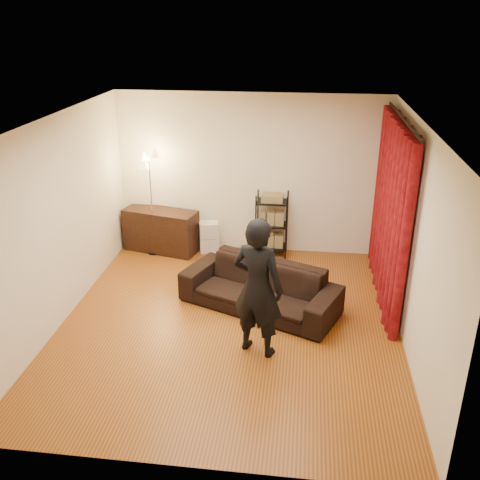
# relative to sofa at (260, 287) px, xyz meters

# --- Properties ---
(floor) EXTENTS (5.00, 5.00, 0.00)m
(floor) POSITION_rel_sofa_xyz_m (-0.36, -0.46, -0.32)
(floor) COLOR brown
(floor) RESTS_ON ground
(ceiling) EXTENTS (5.00, 5.00, 0.00)m
(ceiling) POSITION_rel_sofa_xyz_m (-0.36, -0.46, 2.38)
(ceiling) COLOR white
(ceiling) RESTS_ON ground
(wall_back) EXTENTS (5.00, 0.00, 5.00)m
(wall_back) POSITION_rel_sofa_xyz_m (-0.36, 2.04, 1.03)
(wall_back) COLOR beige
(wall_back) RESTS_ON ground
(wall_front) EXTENTS (5.00, 0.00, 5.00)m
(wall_front) POSITION_rel_sofa_xyz_m (-0.36, -2.96, 1.03)
(wall_front) COLOR beige
(wall_front) RESTS_ON ground
(wall_left) EXTENTS (0.00, 5.00, 5.00)m
(wall_left) POSITION_rel_sofa_xyz_m (-2.61, -0.46, 1.03)
(wall_left) COLOR beige
(wall_left) RESTS_ON ground
(wall_right) EXTENTS (0.00, 5.00, 5.00)m
(wall_right) POSITION_rel_sofa_xyz_m (1.89, -0.46, 1.03)
(wall_right) COLOR beige
(wall_right) RESTS_ON ground
(curtain_rod) EXTENTS (0.04, 2.65, 0.04)m
(curtain_rod) POSITION_rel_sofa_xyz_m (1.79, 0.66, 2.26)
(curtain_rod) COLOR black
(curtain_rod) RESTS_ON wall_right
(curtain) EXTENTS (0.22, 2.65, 2.55)m
(curtain) POSITION_rel_sofa_xyz_m (1.77, 0.66, 0.95)
(curtain) COLOR maroon
(curtain) RESTS_ON ground
(sofa) EXTENTS (2.37, 1.66, 0.64)m
(sofa) POSITION_rel_sofa_xyz_m (0.00, 0.00, 0.00)
(sofa) COLOR black
(sofa) RESTS_ON ground
(person) EXTENTS (0.75, 0.62, 1.76)m
(person) POSITION_rel_sofa_xyz_m (0.06, -1.04, 0.56)
(person) COLOR black
(person) RESTS_ON ground
(media_cabinet) EXTENTS (1.34, 0.76, 0.74)m
(media_cabinet) POSITION_rel_sofa_xyz_m (-1.88, 1.76, 0.05)
(media_cabinet) COLOR black
(media_cabinet) RESTS_ON ground
(storage_boxes) EXTENTS (0.38, 0.34, 0.54)m
(storage_boxes) POSITION_rel_sofa_xyz_m (-1.05, 1.82, -0.05)
(storage_boxes) COLOR beige
(storage_boxes) RESTS_ON ground
(wire_shelf) EXTENTS (0.53, 0.39, 1.11)m
(wire_shelf) POSITION_rel_sofa_xyz_m (0.03, 1.81, 0.23)
(wire_shelf) COLOR black
(wire_shelf) RESTS_ON ground
(floor_lamp) EXTENTS (0.42, 0.42, 1.79)m
(floor_lamp) POSITION_rel_sofa_xyz_m (-1.98, 1.65, 0.57)
(floor_lamp) COLOR silver
(floor_lamp) RESTS_ON ground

